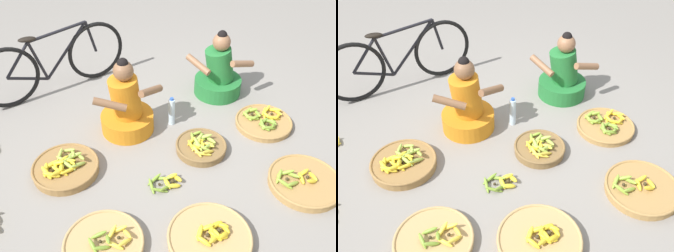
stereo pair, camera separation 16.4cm
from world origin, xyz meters
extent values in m
plane|color=gray|center=(0.00, 0.00, 0.00)|extent=(10.00, 10.00, 0.00)
cylinder|color=orange|center=(-0.24, 0.30, 0.09)|extent=(0.52, 0.52, 0.18)
cylinder|color=orange|center=(-0.24, 0.30, 0.38)|extent=(0.37, 0.34, 0.43)
sphere|color=brown|center=(-0.24, 0.30, 0.67)|extent=(0.19, 0.19, 0.19)
sphere|color=black|center=(-0.24, 0.30, 0.75)|extent=(0.10, 0.10, 0.10)
cylinder|color=brown|center=(-0.43, 0.13, 0.47)|extent=(0.31, 0.17, 0.16)
cylinder|color=brown|center=(-0.02, 0.20, 0.47)|extent=(0.29, 0.23, 0.16)
cylinder|color=#237233|center=(0.88, 0.58, 0.09)|extent=(0.52, 0.52, 0.18)
cylinder|color=#237233|center=(0.88, 0.58, 0.36)|extent=(0.40, 0.35, 0.40)
sphere|color=#8C6042|center=(0.88, 0.58, 0.63)|extent=(0.19, 0.19, 0.19)
sphere|color=black|center=(0.88, 0.58, 0.70)|extent=(0.10, 0.10, 0.10)
cylinder|color=#8C6042|center=(0.61, 0.54, 0.43)|extent=(0.20, 0.31, 0.16)
cylinder|color=#8C6042|center=(1.05, 0.40, 0.43)|extent=(0.32, 0.14, 0.16)
torus|color=black|center=(-1.29, 1.11, 0.34)|extent=(0.67, 0.22, 0.68)
torus|color=black|center=(-0.30, 1.38, 0.34)|extent=(0.67, 0.22, 0.68)
cylinder|color=black|center=(-0.63, 1.29, 0.45)|extent=(0.54, 0.18, 0.55)
cylinder|color=black|center=(-0.95, 1.20, 0.43)|extent=(0.15, 0.07, 0.49)
cylinder|color=black|center=(-0.69, 1.27, 0.69)|extent=(0.64, 0.20, 0.08)
cylinder|color=black|center=(-1.09, 1.17, 0.27)|extent=(0.42, 0.14, 0.18)
cylinder|color=black|center=(-1.15, 1.15, 0.50)|extent=(0.31, 0.11, 0.35)
cylinder|color=black|center=(-0.34, 1.37, 0.53)|extent=(0.12, 0.06, 0.38)
ellipsoid|color=black|center=(-1.01, 1.19, 0.70)|extent=(0.18, 0.08, 0.05)
cylinder|color=tan|center=(-0.78, -0.95, 0.03)|extent=(0.58, 0.58, 0.06)
torus|color=tan|center=(-0.78, -0.95, 0.06)|extent=(0.59, 0.59, 0.02)
ellipsoid|color=yellow|center=(-0.60, -0.95, 0.09)|extent=(0.06, 0.15, 0.08)
ellipsoid|color=yellow|center=(-0.65, -0.90, 0.09)|extent=(0.15, 0.06, 0.09)
ellipsoid|color=yellow|center=(-0.71, -0.92, 0.09)|extent=(0.13, 0.12, 0.08)
ellipsoid|color=yellow|center=(-0.71, -1.02, 0.08)|extent=(0.13, 0.12, 0.05)
ellipsoid|color=yellow|center=(-0.63, -1.02, 0.09)|extent=(0.14, 0.10, 0.08)
sphere|color=#382D19|center=(-0.66, -0.97, 0.08)|extent=(0.03, 0.03, 0.03)
ellipsoid|color=olive|center=(-0.74, -0.96, 0.09)|extent=(0.04, 0.13, 0.08)
ellipsoid|color=olive|center=(-0.79, -0.89, 0.09)|extent=(0.13, 0.04, 0.07)
ellipsoid|color=olive|center=(-0.85, -0.97, 0.09)|extent=(0.06, 0.13, 0.07)
ellipsoid|color=olive|center=(-0.80, -1.01, 0.09)|extent=(0.13, 0.03, 0.08)
sphere|color=#382D19|center=(-0.80, -0.95, 0.08)|extent=(0.03, 0.03, 0.03)
cylinder|color=#A87F47|center=(0.96, -0.95, 0.03)|extent=(0.61, 0.61, 0.06)
torus|color=#A87F47|center=(0.96, -0.95, 0.06)|extent=(0.62, 0.62, 0.02)
ellipsoid|color=yellow|center=(1.03, -0.95, 0.09)|extent=(0.04, 0.12, 0.05)
ellipsoid|color=yellow|center=(0.97, -0.90, 0.09)|extent=(0.13, 0.05, 0.08)
ellipsoid|color=yellow|center=(0.92, -0.94, 0.09)|extent=(0.06, 0.13, 0.05)
ellipsoid|color=yellow|center=(0.98, -1.00, 0.10)|extent=(0.12, 0.04, 0.08)
sphere|color=#382D19|center=(0.98, -0.95, 0.09)|extent=(0.03, 0.03, 0.03)
ellipsoid|color=#8CAD38|center=(0.87, -0.89, 0.10)|extent=(0.07, 0.15, 0.09)
ellipsoid|color=#8CAD38|center=(0.83, -0.85, 0.10)|extent=(0.15, 0.09, 0.09)
ellipsoid|color=#8CAD38|center=(0.76, -0.86, 0.09)|extent=(0.13, 0.13, 0.07)
ellipsoid|color=#8CAD38|center=(0.75, -0.95, 0.10)|extent=(0.12, 0.14, 0.08)
ellipsoid|color=#8CAD38|center=(0.82, -0.97, 0.09)|extent=(0.15, 0.07, 0.08)
sphere|color=#382D19|center=(0.80, -0.91, 0.09)|extent=(0.03, 0.03, 0.03)
cylinder|color=olive|center=(-0.92, -0.09, 0.04)|extent=(0.57, 0.57, 0.07)
torus|color=olive|center=(-0.92, -0.09, 0.07)|extent=(0.59, 0.59, 0.02)
ellipsoid|color=#9EB747|center=(-0.77, -0.07, 0.11)|extent=(0.07, 0.15, 0.09)
ellipsoid|color=#9EB747|center=(-0.82, -0.02, 0.10)|extent=(0.16, 0.06, 0.08)
ellipsoid|color=#9EB747|center=(-0.88, -0.03, 0.10)|extent=(0.14, 0.13, 0.06)
ellipsoid|color=#9EB747|center=(-0.89, -0.12, 0.10)|extent=(0.12, 0.14, 0.08)
ellipsoid|color=#9EB747|center=(-0.81, -0.14, 0.10)|extent=(0.15, 0.10, 0.08)
sphere|color=#382D19|center=(-0.83, -0.08, 0.10)|extent=(0.03, 0.03, 0.03)
ellipsoid|color=#9EB747|center=(-0.83, 0.03, 0.10)|extent=(0.04, 0.14, 0.08)
ellipsoid|color=#9EB747|center=(-0.86, 0.07, 0.10)|extent=(0.13, 0.09, 0.07)
ellipsoid|color=#9EB747|center=(-0.94, 0.05, 0.10)|extent=(0.09, 0.13, 0.06)
ellipsoid|color=#9EB747|center=(-0.93, -0.02, 0.10)|extent=(0.12, 0.12, 0.05)
ellipsoid|color=#9EB747|center=(-0.86, -0.03, 0.10)|extent=(0.13, 0.09, 0.06)
sphere|color=#382D19|center=(-0.89, 0.02, 0.10)|extent=(0.03, 0.03, 0.03)
ellipsoid|color=yellow|center=(-0.95, -0.13, 0.11)|extent=(0.06, 0.16, 0.10)
ellipsoid|color=yellow|center=(-0.99, -0.07, 0.11)|extent=(0.15, 0.11, 0.09)
ellipsoid|color=yellow|center=(-1.04, -0.06, 0.10)|extent=(0.16, 0.08, 0.06)
ellipsoid|color=yellow|center=(-1.08, -0.11, 0.10)|extent=(0.08, 0.16, 0.07)
ellipsoid|color=yellow|center=(-1.08, -0.15, 0.11)|extent=(0.10, 0.16, 0.09)
ellipsoid|color=yellow|center=(-1.04, -0.19, 0.10)|extent=(0.16, 0.09, 0.08)
ellipsoid|color=yellow|center=(-0.98, -0.18, 0.11)|extent=(0.15, 0.11, 0.09)
sphere|color=#382D19|center=(-1.02, -0.13, 0.10)|extent=(0.04, 0.04, 0.04)
ellipsoid|color=yellow|center=(-0.86, -0.10, 0.11)|extent=(0.07, 0.16, 0.09)
ellipsoid|color=yellow|center=(-0.88, -0.06, 0.10)|extent=(0.15, 0.12, 0.07)
ellipsoid|color=yellow|center=(-0.95, -0.05, 0.10)|extent=(0.16, 0.08, 0.08)
ellipsoid|color=yellow|center=(-1.00, -0.12, 0.10)|extent=(0.04, 0.16, 0.06)
ellipsoid|color=yellow|center=(-0.97, -0.17, 0.11)|extent=(0.14, 0.12, 0.10)
ellipsoid|color=yellow|center=(-0.90, -0.18, 0.10)|extent=(0.16, 0.09, 0.06)
sphere|color=#382D19|center=(-0.93, -0.12, 0.10)|extent=(0.03, 0.03, 0.03)
cylinder|color=brown|center=(0.31, -0.25, 0.04)|extent=(0.46, 0.46, 0.07)
torus|color=brown|center=(0.31, -0.25, 0.07)|extent=(0.48, 0.48, 0.02)
ellipsoid|color=#9EB747|center=(0.41, -0.24, 0.10)|extent=(0.07, 0.16, 0.07)
ellipsoid|color=#9EB747|center=(0.37, -0.19, 0.11)|extent=(0.16, 0.09, 0.10)
ellipsoid|color=#9EB747|center=(0.30, -0.20, 0.10)|extent=(0.16, 0.11, 0.08)
ellipsoid|color=#9EB747|center=(0.27, -0.27, 0.11)|extent=(0.06, 0.16, 0.10)
ellipsoid|color=#9EB747|center=(0.29, -0.31, 0.10)|extent=(0.15, 0.13, 0.07)
ellipsoid|color=#9EB747|center=(0.37, -0.32, 0.11)|extent=(0.16, 0.10, 0.09)
sphere|color=#382D19|center=(0.34, -0.26, 0.10)|extent=(0.03, 0.03, 0.03)
ellipsoid|color=#8CAD38|center=(0.37, -0.16, 0.10)|extent=(0.03, 0.12, 0.06)
ellipsoid|color=#8CAD38|center=(0.32, -0.11, 0.09)|extent=(0.12, 0.03, 0.05)
ellipsoid|color=#8CAD38|center=(0.27, -0.15, 0.10)|extent=(0.05, 0.12, 0.06)
ellipsoid|color=#8CAD38|center=(0.32, -0.21, 0.10)|extent=(0.12, 0.04, 0.06)
sphere|color=#382D19|center=(0.32, -0.16, 0.10)|extent=(0.03, 0.03, 0.03)
ellipsoid|color=yellow|center=(0.32, -0.25, 0.10)|extent=(0.04, 0.13, 0.06)
ellipsoid|color=yellow|center=(0.30, -0.20, 0.09)|extent=(0.12, 0.10, 0.05)
ellipsoid|color=yellow|center=(0.24, -0.20, 0.10)|extent=(0.12, 0.09, 0.06)
ellipsoid|color=yellow|center=(0.21, -0.25, 0.10)|extent=(0.04, 0.13, 0.07)
ellipsoid|color=yellow|center=(0.24, -0.29, 0.10)|extent=(0.12, 0.08, 0.07)
ellipsoid|color=yellow|center=(0.30, -0.29, 0.10)|extent=(0.11, 0.10, 0.07)
sphere|color=#382D19|center=(0.26, -0.24, 0.10)|extent=(0.03, 0.03, 0.03)
ellipsoid|color=yellow|center=(0.36, -0.31, 0.10)|extent=(0.06, 0.16, 0.09)
ellipsoid|color=yellow|center=(0.34, -0.27, 0.10)|extent=(0.14, 0.13, 0.06)
ellipsoid|color=yellow|center=(0.25, -0.26, 0.10)|extent=(0.14, 0.12, 0.07)
ellipsoid|color=yellow|center=(0.23, -0.34, 0.10)|extent=(0.06, 0.16, 0.06)
ellipsoid|color=yellow|center=(0.27, -0.39, 0.09)|extent=(0.16, 0.09, 0.06)
ellipsoid|color=yellow|center=(0.32, -0.39, 0.11)|extent=(0.16, 0.07, 0.09)
sphere|color=#382D19|center=(0.30, -0.32, 0.10)|extent=(0.03, 0.03, 0.03)
cylinder|color=tan|center=(-0.04, -1.18, 0.04)|extent=(0.62, 0.62, 0.07)
torus|color=tan|center=(-0.04, -1.18, 0.07)|extent=(0.63, 0.63, 0.02)
ellipsoid|color=gold|center=(0.09, -1.17, 0.10)|extent=(0.05, 0.13, 0.06)
ellipsoid|color=gold|center=(0.07, -1.14, 0.10)|extent=(0.11, 0.11, 0.06)
ellipsoid|color=gold|center=(0.03, -1.12, 0.10)|extent=(0.13, 0.05, 0.06)
ellipsoid|color=gold|center=(-0.01, -1.16, 0.10)|extent=(0.07, 0.13, 0.07)
ellipsoid|color=gold|center=(-0.01, -1.20, 0.10)|extent=(0.10, 0.12, 0.06)
ellipsoid|color=gold|center=(0.02, -1.23, 0.10)|extent=(0.13, 0.07, 0.07)
ellipsoid|color=gold|center=(0.06, -1.22, 0.11)|extent=(0.13, 0.09, 0.08)
sphere|color=#382D19|center=(0.04, -1.17, 0.10)|extent=(0.04, 0.04, 0.04)
ellipsoid|color=yellow|center=(0.00, -1.17, 0.10)|extent=(0.06, 0.14, 0.08)
ellipsoid|color=yellow|center=(-0.05, -1.12, 0.11)|extent=(0.14, 0.06, 0.08)
ellipsoid|color=yellow|center=(-0.10, -1.15, 0.10)|extent=(0.11, 0.13, 0.08)
ellipsoid|color=yellow|center=(-0.10, -1.21, 0.10)|extent=(0.10, 0.13, 0.06)
ellipsoid|color=yellow|center=(-0.03, -1.23, 0.11)|extent=(0.13, 0.10, 0.08)
sphere|color=#382D19|center=(-0.06, -1.18, 0.10)|extent=(0.03, 0.03, 0.03)
cylinder|color=#A87F47|center=(1.06, -0.12, 0.03)|extent=(0.56, 0.56, 0.05)
torus|color=#A87F47|center=(1.06, -0.12, 0.05)|extent=(0.57, 0.57, 0.02)
ellipsoid|color=yellow|center=(1.25, -0.07, 0.08)|extent=(0.05, 0.16, 0.06)
ellipsoid|color=yellow|center=(1.23, -0.03, 0.08)|extent=(0.13, 0.14, 0.08)
ellipsoid|color=yellow|center=(1.15, -0.01, 0.09)|extent=(0.15, 0.10, 0.09)
ellipsoid|color=yellow|center=(1.12, -0.04, 0.08)|extent=(0.10, 0.15, 0.07)
ellipsoid|color=yellow|center=(1.12, -0.10, 0.08)|extent=(0.10, 0.15, 0.08)
ellipsoid|color=yellow|center=(1.16, -0.14, 0.08)|extent=(0.16, 0.08, 0.07)
ellipsoid|color=yellow|center=(1.23, -0.13, 0.08)|extent=(0.14, 0.13, 0.07)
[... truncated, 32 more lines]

